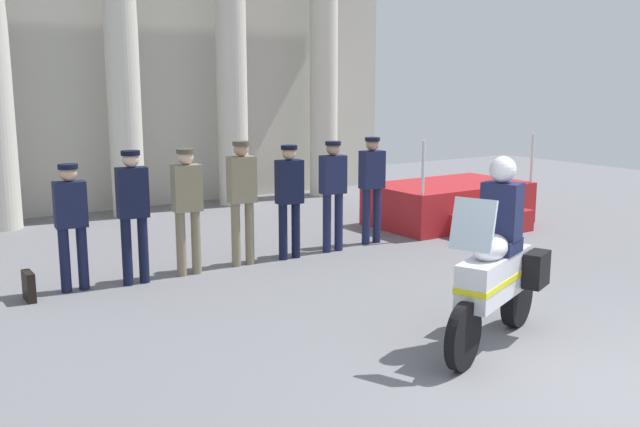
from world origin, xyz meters
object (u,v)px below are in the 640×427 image
at_px(officer_in_row_3, 242,193).
at_px(briefcase_on_ground, 29,286).
at_px(reviewing_stand, 451,205).
at_px(officer_in_row_5, 333,187).
at_px(officer_in_row_2, 187,201).
at_px(officer_in_row_4, 289,193).
at_px(officer_in_row_6, 372,181).
at_px(officer_in_row_1, 133,206).
at_px(motorcycle_with_rider, 497,267).
at_px(officer_in_row_0, 71,217).

height_order(officer_in_row_3, briefcase_on_ground, officer_in_row_3).
relative_size(reviewing_stand, officer_in_row_5, 1.65).
xyz_separation_m(officer_in_row_2, officer_in_row_3, (0.85, 0.05, 0.03)).
relative_size(officer_in_row_5, briefcase_on_ground, 4.74).
relative_size(officer_in_row_2, briefcase_on_ground, 4.79).
bearing_deg(officer_in_row_5, reviewing_stand, -165.09).
distance_m(officer_in_row_4, officer_in_row_5, 0.80).
bearing_deg(officer_in_row_2, officer_in_row_6, -172.71).
xyz_separation_m(officer_in_row_2, officer_in_row_5, (2.40, 0.03, -0.01)).
height_order(reviewing_stand, officer_in_row_2, officer_in_row_2).
relative_size(officer_in_row_1, officer_in_row_2, 1.01).
bearing_deg(motorcycle_with_rider, reviewing_stand, -151.91).
relative_size(officer_in_row_0, officer_in_row_4, 0.95).
bearing_deg(officer_in_row_2, officer_in_row_1, 7.89).
bearing_deg(officer_in_row_4, reviewing_stand, -166.79).
xyz_separation_m(reviewing_stand, officer_in_row_2, (-5.41, -0.56, 0.65)).
bearing_deg(briefcase_on_ground, officer_in_row_0, 11.98).
relative_size(officer_in_row_2, officer_in_row_5, 1.01).
relative_size(officer_in_row_1, officer_in_row_6, 1.01).
relative_size(officer_in_row_1, motorcycle_with_rider, 0.88).
relative_size(officer_in_row_1, officer_in_row_3, 0.98).
relative_size(officer_in_row_2, motorcycle_with_rider, 0.87).
distance_m(reviewing_stand, officer_in_row_6, 2.31).
xyz_separation_m(officer_in_row_4, motorcycle_with_rider, (-0.09, -4.13, -0.20)).
bearing_deg(officer_in_row_2, officer_in_row_4, -175.00).
xyz_separation_m(officer_in_row_0, officer_in_row_5, (3.91, -0.06, 0.06)).
relative_size(reviewing_stand, officer_in_row_2, 1.63).
xyz_separation_m(reviewing_stand, officer_in_row_4, (-3.81, -0.55, 0.63)).
distance_m(officer_in_row_1, officer_in_row_4, 2.36).
height_order(reviewing_stand, briefcase_on_ground, reviewing_stand).
bearing_deg(officer_in_row_3, briefcase_on_ground, 6.58).
xyz_separation_m(motorcycle_with_rider, briefcase_on_ground, (-3.60, 4.09, -0.61)).
bearing_deg(briefcase_on_ground, reviewing_stand, 4.52).
xyz_separation_m(officer_in_row_0, officer_in_row_2, (1.51, -0.09, 0.07)).
distance_m(reviewing_stand, officer_in_row_5, 3.13).
xyz_separation_m(officer_in_row_3, officer_in_row_6, (2.38, 0.09, -0.03)).
relative_size(officer_in_row_0, motorcycle_with_rider, 0.81).
xyz_separation_m(officer_in_row_5, briefcase_on_ground, (-4.49, -0.06, -0.83)).
relative_size(reviewing_stand, officer_in_row_6, 1.63).
height_order(officer_in_row_3, officer_in_row_6, officer_in_row_3).
relative_size(officer_in_row_6, briefcase_on_ground, 4.78).
bearing_deg(officer_in_row_0, officer_in_row_5, -175.95).
height_order(motorcycle_with_rider, briefcase_on_ground, motorcycle_with_rider).
bearing_deg(officer_in_row_1, officer_in_row_3, -171.97).
relative_size(reviewing_stand, officer_in_row_4, 1.67).
bearing_deg(reviewing_stand, officer_in_row_6, -169.02).
distance_m(officer_in_row_2, officer_in_row_3, 0.85).
bearing_deg(officer_in_row_5, officer_in_row_0, 4.05).
distance_m(motorcycle_with_rider, briefcase_on_ground, 5.49).
bearing_deg(motorcycle_with_rider, officer_in_row_3, -103.12).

